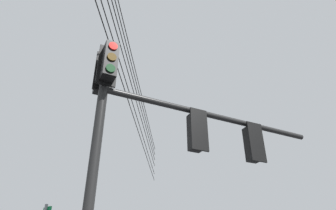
% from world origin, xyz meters
% --- Properties ---
extents(signal_mast_assembly, '(1.89, 5.88, 6.21)m').
position_xyz_m(signal_mast_assembly, '(-0.90, 1.05, 4.45)').
color(signal_mast_assembly, black).
rests_on(signal_mast_assembly, ground).
extents(overhead_wire_span, '(19.55, 5.48, 1.90)m').
position_xyz_m(overhead_wire_span, '(-1.50, 0.06, 7.39)').
color(overhead_wire_span, black).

